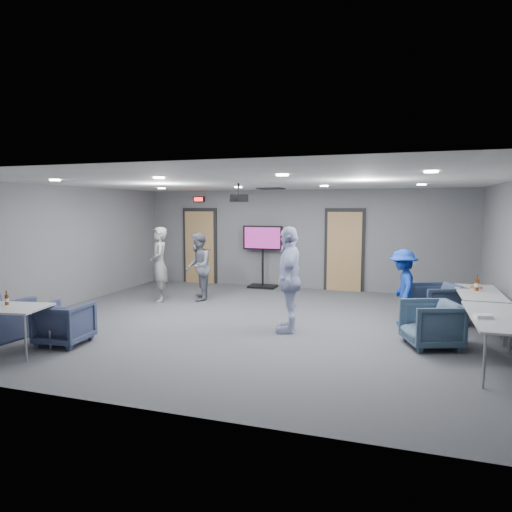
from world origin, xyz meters
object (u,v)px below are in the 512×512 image
(person_a, at_px, (159,264))
(table_right_b, at_px, (501,319))
(person_b, at_px, (198,267))
(table_right_a, at_px, (479,295))
(chair_right_a, at_px, (437,303))
(tv_stand, at_px, (263,253))
(person_c, at_px, (289,279))
(person_d, at_px, (403,287))
(chair_front_a, at_px, (65,323))
(chair_right_b, at_px, (431,324))
(bottle_front, at_px, (7,300))
(bottle_right, at_px, (477,285))
(projector, at_px, (238,198))

(person_a, bearing_deg, table_right_b, 36.68)
(person_b, relative_size, table_right_a, 0.95)
(chair_right_a, height_order, tv_stand, tv_stand)
(person_c, bearing_deg, table_right_a, 97.09)
(person_d, height_order, table_right_b, person_d)
(table_right_a, bearing_deg, chair_front_a, 113.68)
(chair_right_b, relative_size, bottle_front, 3.66)
(chair_right_b, bearing_deg, person_a, -126.75)
(chair_front_a, xyz_separation_m, bottle_right, (6.49, 2.98, 0.49))
(person_d, distance_m, table_right_b, 2.40)
(bottle_right, relative_size, projector, 0.64)
(person_d, xyz_separation_m, bottle_right, (1.27, 0.01, 0.11))
(table_right_a, bearing_deg, person_a, 84.73)
(chair_right_b, bearing_deg, person_b, -133.15)
(chair_right_a, distance_m, table_right_b, 2.50)
(chair_right_a, distance_m, chair_front_a, 6.77)
(chair_right_b, xyz_separation_m, table_right_b, (0.85, -0.72, 0.32))
(chair_front_a, bearing_deg, projector, -135.63)
(person_d, xyz_separation_m, chair_right_a, (0.65, 0.39, -0.34))
(person_d, xyz_separation_m, table_right_a, (1.30, -0.11, -0.04))
(person_b, relative_size, chair_right_a, 1.94)
(person_c, height_order, bottle_front, person_c)
(person_b, distance_m, chair_right_b, 5.59)
(bottle_right, bearing_deg, table_right_b, -89.13)
(person_b, xyz_separation_m, tv_stand, (0.96, 2.13, 0.16))
(chair_right_b, bearing_deg, projector, -122.03)
(chair_right_a, xyz_separation_m, bottle_front, (-6.44, -3.94, 0.43))
(person_a, distance_m, person_c, 3.90)
(tv_stand, bearing_deg, table_right_b, -45.30)
(person_d, xyz_separation_m, chair_front_a, (-5.23, -2.97, -0.38))
(person_d, relative_size, tv_stand, 0.84)
(table_right_a, bearing_deg, table_right_b, 180.00)
(table_right_b, bearing_deg, person_d, 32.86)
(person_c, distance_m, tv_stand, 4.50)
(person_b, xyz_separation_m, table_right_a, (5.97, -1.03, -0.13))
(chair_front_a, distance_m, bottle_right, 7.16)
(chair_right_a, xyz_separation_m, projector, (-3.75, -0.91, 2.02))
(bottle_right, relative_size, tv_stand, 0.17)
(person_a, relative_size, person_d, 1.22)
(chair_right_b, height_order, chair_front_a, chair_right_b)
(bottle_right, bearing_deg, bottle_front, -153.26)
(person_d, distance_m, tv_stand, 4.80)
(tv_stand, bearing_deg, person_d, -39.42)
(bottle_front, bearing_deg, table_right_a, 25.86)
(chair_right_a, bearing_deg, person_c, -83.46)
(chair_right_a, bearing_deg, chair_front_a, -83.52)
(table_right_a, xyz_separation_m, projector, (-4.40, -0.41, 1.72))
(table_right_a, distance_m, table_right_b, 1.90)
(person_c, distance_m, bottle_right, 3.39)
(bottle_right, bearing_deg, chair_right_b, -122.25)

